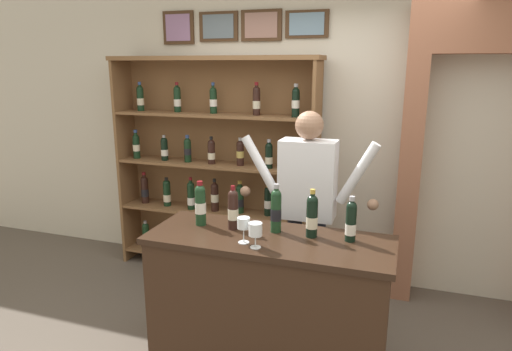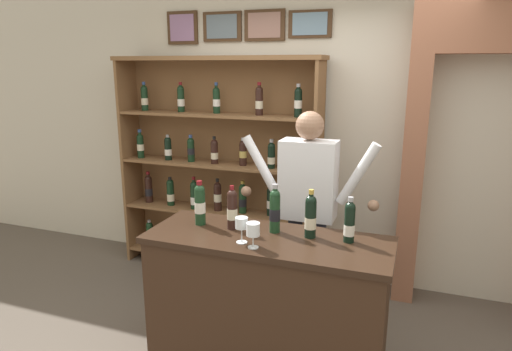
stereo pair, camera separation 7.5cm
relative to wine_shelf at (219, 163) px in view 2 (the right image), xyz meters
name	(u,v)px [view 2 (the right image)]	position (x,y,z in m)	size (l,w,h in m)	color
back_wall	(318,89)	(0.90, 0.27, 0.71)	(12.00, 0.19, 3.60)	beige
wine_shelf	(219,163)	(0.00, 0.00, 0.00)	(2.03, 0.35, 2.10)	brown
archway_doorway	(488,141)	(2.33, 0.13, 0.33)	(1.29, 0.45, 2.49)	#935B42
tasting_counter	(267,305)	(0.95, -1.35, -0.61)	(1.56, 0.59, 0.96)	#382316
shopkeeper	(308,199)	(1.07, -0.78, -0.03)	(1.04, 0.22, 1.70)	#2D3347
tasting_bottle_rosso	(200,203)	(0.45, -1.28, 0.02)	(0.07, 0.07, 0.31)	#19381E
tasting_bottle_brunello	(232,209)	(0.68, -1.29, 0.00)	(0.07, 0.07, 0.30)	black
tasting_bottle_chianti	(275,210)	(0.97, -1.25, 0.02)	(0.07, 0.07, 0.32)	#19381E
tasting_bottle_riserva	(311,216)	(1.20, -1.26, 0.01)	(0.07, 0.07, 0.31)	black
tasting_bottle_grappa	(350,222)	(1.45, -1.25, 0.00)	(0.07, 0.07, 0.29)	black
wine_glass_right	(253,231)	(0.93, -1.54, -0.03)	(0.08, 0.08, 0.16)	silver
wine_glass_spare	(242,224)	(0.83, -1.49, -0.01)	(0.08, 0.08, 0.16)	silver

